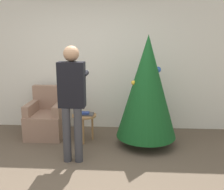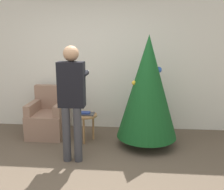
% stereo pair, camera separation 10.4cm
% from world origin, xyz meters
% --- Properties ---
extents(ground_plane, '(14.00, 14.00, 0.00)m').
position_xyz_m(ground_plane, '(0.00, 0.00, 0.00)').
color(ground_plane, brown).
extents(wall_back, '(8.00, 0.06, 2.70)m').
position_xyz_m(wall_back, '(0.00, 2.23, 1.35)').
color(wall_back, silver).
rests_on(wall_back, ground_plane).
extents(christmas_tree, '(1.01, 1.01, 1.86)m').
position_xyz_m(christmas_tree, '(1.02, 1.35, 1.01)').
color(christmas_tree, brown).
rests_on(christmas_tree, ground_plane).
extents(armchair, '(0.65, 0.75, 0.90)m').
position_xyz_m(armchair, '(-0.81, 1.70, 0.32)').
color(armchair, '#93705B').
rests_on(armchair, ground_plane).
extents(person_standing, '(0.40, 0.57, 1.71)m').
position_xyz_m(person_standing, '(-0.10, 0.72, 1.02)').
color(person_standing, '#38383D').
rests_on(person_standing, ground_plane).
extents(side_stool, '(0.42, 0.42, 0.49)m').
position_xyz_m(side_stool, '(-0.06, 1.44, 0.41)').
color(side_stool, '#A37547').
rests_on(side_stool, ground_plane).
extents(laptop, '(0.32, 0.21, 0.02)m').
position_xyz_m(laptop, '(-0.06, 1.44, 0.50)').
color(laptop, '#38383D').
rests_on(laptop, side_stool).
extents(book, '(0.17, 0.13, 0.02)m').
position_xyz_m(book, '(-0.06, 1.44, 0.52)').
color(book, navy).
rests_on(book, laptop).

